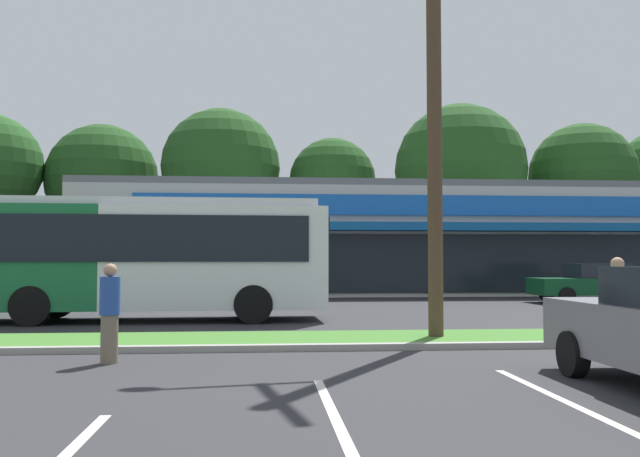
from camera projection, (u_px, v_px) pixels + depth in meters
grass_median at (292, 340)px, 13.51m from camera, size 56.00×2.20×0.12m
curb_lip at (295, 348)px, 12.29m from camera, size 56.00×0.24×0.12m
parking_stripe_2 at (337, 423)px, 6.86m from camera, size 0.12×4.80×0.01m
parking_stripe_3 at (572, 404)px, 7.72m from camera, size 0.12×4.80×0.01m
storefront_building at (382, 241)px, 35.73m from camera, size 29.46×12.82×5.26m
tree_left at (102, 180)px, 44.74m from camera, size 7.27×7.27×10.52m
tree_mid_left at (221, 168)px, 43.99m from camera, size 7.64×7.64×11.39m
tree_mid at (332, 182)px, 44.44m from camera, size 5.64×5.64×9.57m
tree_mid_right at (461, 170)px, 43.17m from camera, size 8.31×8.31×11.50m
tree_right at (583, 177)px, 44.23m from camera, size 6.86×6.86×10.49m
utility_pole at (428, 56)px, 13.84m from camera, size 3.13×2.38×10.83m
city_bus at (83, 255)px, 18.20m from camera, size 13.04×2.98×3.25m
car_1 at (593, 283)px, 26.10m from camera, size 4.53×1.94×1.50m
pedestrian_near_bench at (110, 313)px, 10.85m from camera, size 0.32×0.32×1.58m
pedestrian_by_pole at (618, 306)px, 11.66m from camera, size 0.34×0.34×1.69m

